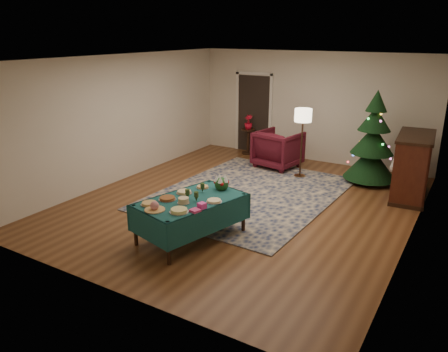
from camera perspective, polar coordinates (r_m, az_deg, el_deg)
The scene contains 24 objects.
room_shell at distance 8.04m, azimuth 2.68°, elevation 5.46°, with size 7.00×7.00×7.00m.
doorway at distance 11.84m, azimuth 3.89°, elevation 8.39°, with size 1.08×0.04×2.16m.
rug at distance 8.91m, azimuth 3.33°, elevation -2.24°, with size 3.20×4.20×0.02m, color #122046.
buffet_table at distance 6.86m, azimuth -4.36°, elevation -4.09°, with size 1.39×1.90×0.66m.
platter_0 at distance 6.68m, azimuth -9.74°, elevation -3.57°, with size 0.26×0.26×0.04m.
platter_1 at distance 6.45m, azimuth -9.05°, elevation -4.01°, with size 0.31×0.31×0.14m.
platter_2 at distance 6.35m, azimuth -5.89°, elevation -4.53°, with size 0.28×0.28×0.05m.
platter_3 at distance 6.83m, azimuth -7.41°, elevation -2.94°, with size 0.28×0.28×0.05m.
platter_4 at distance 6.66m, azimuth -5.31°, elevation -3.23°, with size 0.19×0.19×0.09m.
platter_5 at distance 7.06m, azimuth -5.22°, elevation -2.11°, with size 0.26×0.26×0.05m.
platter_6 at distance 6.69m, azimuth -1.31°, elevation -3.28°, with size 0.25×0.25×0.04m.
platter_7 at distance 7.28m, azimuth -2.82°, elevation -1.44°, with size 0.22×0.22×0.04m.
goblet_0 at distance 7.07m, azimuth -2.83°, elevation -1.50°, with size 0.07×0.07×0.15m.
goblet_1 at distance 6.70m, azimuth -3.64°, elevation -2.66°, with size 0.07×0.07×0.15m.
goblet_2 at distance 6.82m, azimuth -4.79°, elevation -2.33°, with size 0.07×0.07×0.15m.
napkin_stack at distance 6.36m, azimuth -3.80°, elevation -4.51°, with size 0.13×0.13×0.04m, color #E63F88.
gift_box at distance 6.45m, azimuth -2.91°, elevation -3.90°, with size 0.11×0.11×0.09m, color #F845B7.
centerpiece at distance 7.18m, azimuth -0.33°, elevation -0.88°, with size 0.24×0.24×0.27m.
armchair at distance 10.59m, azimuth 7.08°, elevation 3.74°, with size 0.96×0.90×0.98m, color #4B101C.
floor_lamp at distance 9.75m, azimuth 10.28°, elevation 7.28°, with size 0.38×0.38×1.55m.
side_table at distance 11.76m, azimuth 3.17°, elevation 4.50°, with size 0.37×0.37×0.67m.
potted_plant at distance 11.66m, azimuth 3.21°, elevation 6.64°, with size 0.21×0.38×0.21m, color red.
christmas_tree at distance 9.85m, azimuth 18.84°, elevation 4.23°, with size 1.46×1.46×2.01m.
piano at distance 9.31m, azimuth 23.37°, elevation 1.08°, with size 0.80×1.51×1.26m.
Camera 1 is at (3.71, -6.90, 3.15)m, focal length 35.00 mm.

